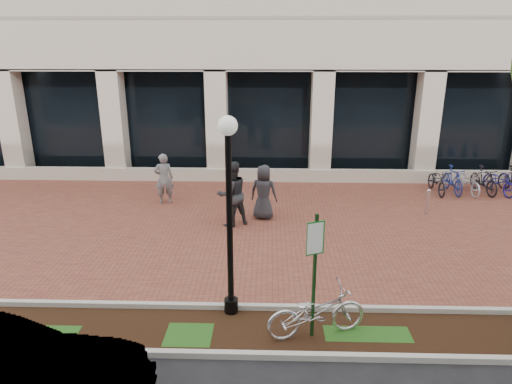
{
  "coord_description": "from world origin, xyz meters",
  "views": [
    {
      "loc": [
        0.02,
        -12.57,
        5.2
      ],
      "look_at": [
        -0.33,
        -0.8,
        1.31
      ],
      "focal_mm": 32.0,
      "sensor_mm": 36.0,
      "label": 1
    }
  ],
  "objects_px": {
    "pedestrian_right": "(264,192)",
    "bike_rack_cluster": "(484,181)",
    "bollard": "(427,202)",
    "lamppost": "(229,208)",
    "pedestrian_left": "(164,179)",
    "locked_bicycle": "(316,312)",
    "pedestrian_mid": "(232,194)",
    "parking_sign": "(315,261)"
  },
  "relations": [
    {
      "from": "pedestrian_right",
      "to": "bike_rack_cluster",
      "type": "xyz_separation_m",
      "value": [
        7.86,
        2.7,
        -0.39
      ]
    },
    {
      "from": "bollard",
      "to": "lamppost",
      "type": "bearing_deg",
      "value": -135.42
    },
    {
      "from": "bike_rack_cluster",
      "to": "lamppost",
      "type": "bearing_deg",
      "value": -143.41
    },
    {
      "from": "bollard",
      "to": "bike_rack_cluster",
      "type": "bearing_deg",
      "value": 39.55
    },
    {
      "from": "pedestrian_left",
      "to": "locked_bicycle",
      "type": "bearing_deg",
      "value": 107.82
    },
    {
      "from": "locked_bicycle",
      "to": "bollard",
      "type": "relative_size",
      "value": 2.2
    },
    {
      "from": "pedestrian_mid",
      "to": "bollard",
      "type": "relative_size",
      "value": 2.27
    },
    {
      "from": "lamppost",
      "to": "pedestrian_mid",
      "type": "xyz_separation_m",
      "value": [
        -0.34,
        4.62,
        -1.28
      ]
    },
    {
      "from": "lamppost",
      "to": "pedestrian_mid",
      "type": "bearing_deg",
      "value": 94.22
    },
    {
      "from": "locked_bicycle",
      "to": "pedestrian_mid",
      "type": "bearing_deg",
      "value": 4.58
    },
    {
      "from": "bollard",
      "to": "bike_rack_cluster",
      "type": "relative_size",
      "value": 0.21
    },
    {
      "from": "pedestrian_left",
      "to": "bike_rack_cluster",
      "type": "height_order",
      "value": "pedestrian_left"
    },
    {
      "from": "locked_bicycle",
      "to": "bike_rack_cluster",
      "type": "height_order",
      "value": "locked_bicycle"
    },
    {
      "from": "locked_bicycle",
      "to": "pedestrian_mid",
      "type": "xyz_separation_m",
      "value": [
        -1.97,
        5.32,
        0.48
      ]
    },
    {
      "from": "parking_sign",
      "to": "bike_rack_cluster",
      "type": "xyz_separation_m",
      "value": [
        6.88,
        8.63,
        -1.09
      ]
    },
    {
      "from": "lamppost",
      "to": "locked_bicycle",
      "type": "relative_size",
      "value": 2.1
    },
    {
      "from": "pedestrian_mid",
      "to": "bollard",
      "type": "xyz_separation_m",
      "value": [
        6.05,
        1.01,
        -0.54
      ]
    },
    {
      "from": "pedestrian_left",
      "to": "bike_rack_cluster",
      "type": "bearing_deg",
      "value": 173.45
    },
    {
      "from": "locked_bicycle",
      "to": "pedestrian_left",
      "type": "xyz_separation_m",
      "value": [
        -4.4,
        7.21,
        0.36
      ]
    },
    {
      "from": "pedestrian_left",
      "to": "bollard",
      "type": "distance_m",
      "value": 8.53
    },
    {
      "from": "pedestrian_mid",
      "to": "pedestrian_right",
      "type": "bearing_deg",
      "value": 178.56
    },
    {
      "from": "lamppost",
      "to": "locked_bicycle",
      "type": "bearing_deg",
      "value": -23.49
    },
    {
      "from": "pedestrian_right",
      "to": "bollard",
      "type": "relative_size",
      "value": 1.98
    },
    {
      "from": "parking_sign",
      "to": "bike_rack_cluster",
      "type": "height_order",
      "value": "parking_sign"
    },
    {
      "from": "locked_bicycle",
      "to": "pedestrian_mid",
      "type": "height_order",
      "value": "pedestrian_mid"
    },
    {
      "from": "pedestrian_right",
      "to": "bike_rack_cluster",
      "type": "distance_m",
      "value": 8.32
    },
    {
      "from": "bollard",
      "to": "bike_rack_cluster",
      "type": "xyz_separation_m",
      "value": [
        2.72,
        2.25,
        0.02
      ]
    },
    {
      "from": "pedestrian_right",
      "to": "locked_bicycle",
      "type": "bearing_deg",
      "value": 113.94
    },
    {
      "from": "locked_bicycle",
      "to": "bollard",
      "type": "height_order",
      "value": "locked_bicycle"
    },
    {
      "from": "pedestrian_left",
      "to": "parking_sign",
      "type": "bearing_deg",
      "value": 107.27
    },
    {
      "from": "locked_bicycle",
      "to": "bike_rack_cluster",
      "type": "xyz_separation_m",
      "value": [
        6.81,
        8.58,
        -0.04
      ]
    },
    {
      "from": "lamppost",
      "to": "bike_rack_cluster",
      "type": "distance_m",
      "value": 11.68
    },
    {
      "from": "parking_sign",
      "to": "pedestrian_left",
      "type": "bearing_deg",
      "value": 97.91
    },
    {
      "from": "pedestrian_mid",
      "to": "pedestrian_right",
      "type": "relative_size",
      "value": 1.15
    },
    {
      "from": "locked_bicycle",
      "to": "pedestrian_right",
      "type": "relative_size",
      "value": 1.11
    },
    {
      "from": "lamppost",
      "to": "bike_rack_cluster",
      "type": "bearing_deg",
      "value": 43.04
    },
    {
      "from": "pedestrian_mid",
      "to": "bike_rack_cluster",
      "type": "distance_m",
      "value": 9.37
    },
    {
      "from": "lamppost",
      "to": "pedestrian_right",
      "type": "height_order",
      "value": "lamppost"
    },
    {
      "from": "lamppost",
      "to": "bike_rack_cluster",
      "type": "relative_size",
      "value": 0.96
    },
    {
      "from": "pedestrian_left",
      "to": "bollard",
      "type": "relative_size",
      "value": 2.0
    },
    {
      "from": "locked_bicycle",
      "to": "lamppost",
      "type": "bearing_deg",
      "value": 50.82
    },
    {
      "from": "pedestrian_mid",
      "to": "pedestrian_left",
      "type": "bearing_deg",
      "value": -70.56
    }
  ]
}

